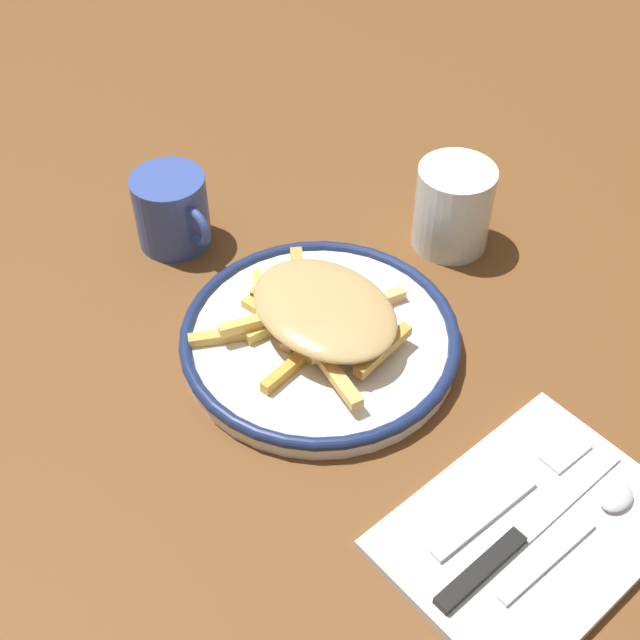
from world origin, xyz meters
TOP-DOWN VIEW (x-y plane):
  - ground_plane at (0.00, 0.00)m, footprint 2.60×2.60m
  - plate at (0.00, 0.00)m, footprint 0.27×0.27m
  - fries_heap at (-0.00, 0.00)m, footprint 0.20×0.20m
  - napkin at (0.26, -0.02)m, footprint 0.17×0.23m
  - fork at (0.23, -0.00)m, footprint 0.03×0.18m
  - knife at (0.26, -0.03)m, footprint 0.02×0.21m
  - spoon at (0.29, 0.02)m, footprint 0.02×0.15m
  - water_glass at (-0.02, 0.21)m, footprint 0.08×0.08m
  - coffee_mug at (-0.22, -0.01)m, footprint 0.10×0.08m

SIDE VIEW (x-z plane):
  - ground_plane at x=0.00m, z-range 0.00..0.00m
  - napkin at x=0.26m, z-range 0.00..0.01m
  - plate at x=0.00m, z-range 0.00..0.02m
  - fork at x=0.23m, z-range 0.01..0.02m
  - knife at x=0.26m, z-range 0.01..0.02m
  - spoon at x=0.29m, z-range 0.01..0.02m
  - coffee_mug at x=-0.22m, z-range 0.00..0.08m
  - fries_heap at x=0.00m, z-range 0.02..0.06m
  - water_glass at x=-0.02m, z-range 0.00..0.09m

